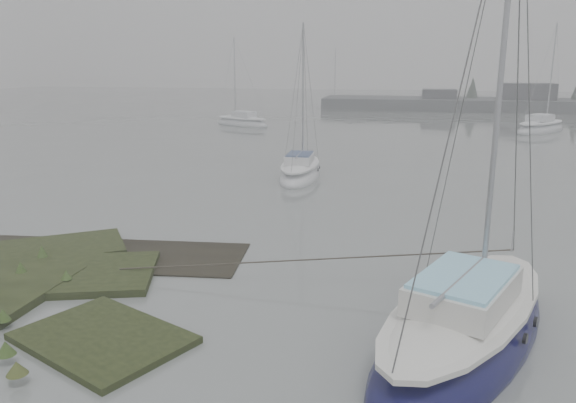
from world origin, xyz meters
The scene contains 6 objects.
ground centered at (0.00, 30.00, 0.00)m, with size 160.00×160.00×0.00m, color slate.
sailboat_main centered at (8.03, 0.98, 0.34)m, with size 5.35×8.05×10.84m.
sailboat_white centered at (1.30, 17.52, 0.26)m, with size 2.17×5.95×8.30m.
sailboat_far_a centered at (-8.54, 39.80, 0.26)m, with size 6.31×4.49×8.55m.
sailboat_far_b centered at (17.53, 40.60, 0.30)m, with size 5.91×6.73×9.57m.
sailboat_far_c centered at (-2.41, 62.22, 0.25)m, with size 5.45×5.12×7.96m.
Camera 1 is at (6.67, -10.32, 5.83)m, focal length 35.00 mm.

